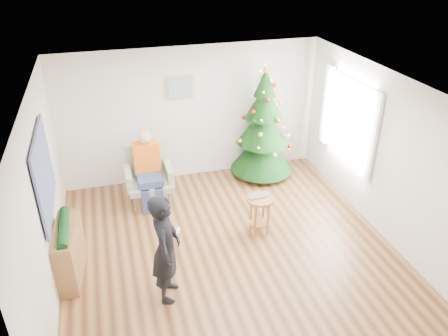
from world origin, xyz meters
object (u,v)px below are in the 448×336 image
object	(u,v)px
console	(69,252)
standing_man	(166,249)
stool	(259,215)
christmas_tree	(263,128)
armchair	(149,182)

from	to	relation	value
console	standing_man	bearing A→B (deg)	-25.29
stool	console	size ratio (longest dim) A/B	0.66
standing_man	christmas_tree	bearing A→B (deg)	-23.52
standing_man	console	world-z (taller)	standing_man
armchair	christmas_tree	bearing A→B (deg)	9.88
christmas_tree	standing_man	distance (m)	3.73
christmas_tree	standing_man	xyz separation A→B (m)	(-2.39, -2.85, -0.23)
christmas_tree	console	bearing A→B (deg)	-150.50
stool	console	distance (m)	2.94
christmas_tree	armchair	size ratio (longest dim) A/B	2.18
stool	console	world-z (taller)	console
stool	armchair	bearing A→B (deg)	137.11
christmas_tree	console	size ratio (longest dim) A/B	2.26
console	stool	bearing A→B (deg)	10.18
armchair	stool	bearing A→B (deg)	-42.67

